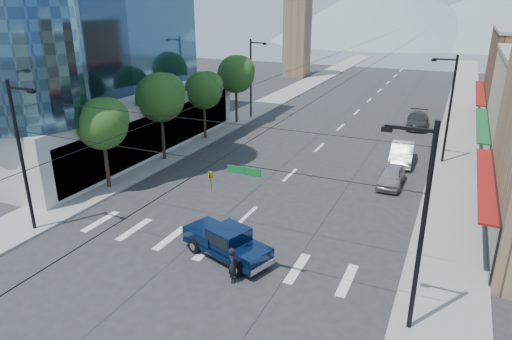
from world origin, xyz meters
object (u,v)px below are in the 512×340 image
(pickup_truck, at_px, (226,241))
(parked_car_far, at_px, (418,120))
(parked_car_near, at_px, (391,176))
(parked_car_mid, at_px, (402,153))
(pedestrian, at_px, (233,265))

(pickup_truck, relative_size, parked_car_far, 1.02)
(parked_car_near, xyz_separation_m, parked_car_mid, (0.00, 5.63, 0.13))
(pedestrian, relative_size, parked_car_near, 0.43)
(pedestrian, height_order, parked_car_near, pedestrian)
(pedestrian, height_order, parked_car_far, pedestrian)
(pickup_truck, xyz_separation_m, parked_car_mid, (6.45, 19.65, -0.08))
(parked_car_near, distance_m, parked_car_far, 18.38)
(pickup_truck, bearing_deg, parked_car_far, 97.84)
(pedestrian, xyz_separation_m, parked_car_mid, (5.10, 21.54, -0.07))
(pickup_truck, height_order, pedestrian, pedestrian)
(parked_car_far, bearing_deg, parked_car_near, -93.76)
(parked_car_mid, bearing_deg, parked_car_near, -93.62)
(pickup_truck, bearing_deg, pedestrian, -35.43)
(parked_car_near, bearing_deg, parked_car_far, 90.58)
(parked_car_mid, bearing_deg, parked_car_far, 86.38)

